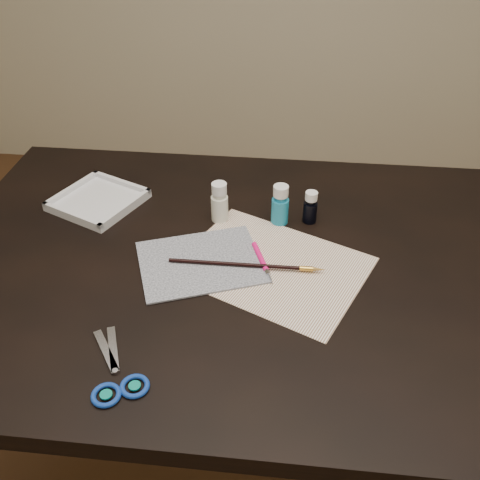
# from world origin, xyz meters

# --- Properties ---
(ground) EXTENTS (3.50, 3.50, 0.02)m
(ground) POSITION_xyz_m (0.00, 0.00, -0.01)
(ground) COLOR #422614
(ground) RESTS_ON ground
(table) EXTENTS (1.30, 0.90, 0.75)m
(table) POSITION_xyz_m (0.00, 0.00, 0.38)
(table) COLOR black
(table) RESTS_ON ground
(paper) EXTENTS (0.45, 0.41, 0.00)m
(paper) POSITION_xyz_m (0.07, -0.02, 0.75)
(paper) COLOR white
(paper) RESTS_ON table
(canvas) EXTENTS (0.30, 0.27, 0.00)m
(canvas) POSITION_xyz_m (-0.08, -0.02, 0.75)
(canvas) COLOR black
(canvas) RESTS_ON paper
(paint_bottle_white) EXTENTS (0.05, 0.05, 0.10)m
(paint_bottle_white) POSITION_xyz_m (-0.06, 0.14, 0.80)
(paint_bottle_white) COLOR silver
(paint_bottle_white) RESTS_ON table
(paint_bottle_cyan) EXTENTS (0.05, 0.05, 0.10)m
(paint_bottle_cyan) POSITION_xyz_m (0.08, 0.15, 0.80)
(paint_bottle_cyan) COLOR teal
(paint_bottle_cyan) RESTS_ON table
(paint_bottle_navy) EXTENTS (0.04, 0.04, 0.08)m
(paint_bottle_navy) POSITION_xyz_m (0.14, 0.16, 0.79)
(paint_bottle_navy) COLOR black
(paint_bottle_navy) RESTS_ON table
(paintbrush) EXTENTS (0.32, 0.01, 0.01)m
(paintbrush) POSITION_xyz_m (0.02, -0.03, 0.76)
(paintbrush) COLOR black
(paintbrush) RESTS_ON canvas
(craft_knife) EXTENTS (0.06, 0.13, 0.01)m
(craft_knife) POSITION_xyz_m (0.05, -0.02, 0.76)
(craft_knife) COLOR #EF1273
(craft_knife) RESTS_ON paper
(scissors) EXTENTS (0.19, 0.21, 0.01)m
(scissors) POSITION_xyz_m (-0.19, -0.31, 0.75)
(scissors) COLOR silver
(scissors) RESTS_ON table
(palette_tray) EXTENTS (0.24, 0.24, 0.02)m
(palette_tray) POSITION_xyz_m (-0.36, 0.18, 0.76)
(palette_tray) COLOR silver
(palette_tray) RESTS_ON table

